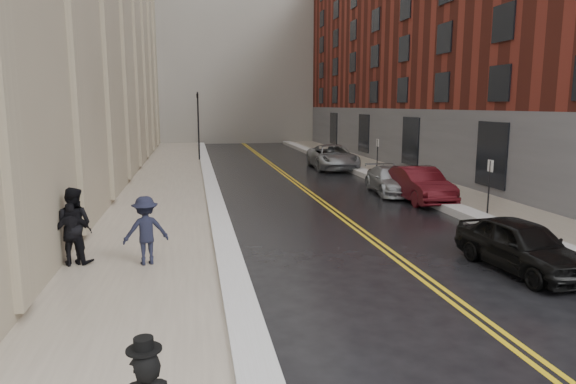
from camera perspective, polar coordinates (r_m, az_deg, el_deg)
name	(u,v)px	position (r m, az deg, el deg)	size (l,w,h in m)	color
ground	(352,318)	(10.79, 7.15, -13.69)	(160.00, 160.00, 0.00)	black
sidewalk_left	(165,191)	(25.80, -13.56, 0.06)	(4.00, 64.00, 0.15)	gray
sidewalk_right	(422,184)	(28.45, 14.71, 0.89)	(3.00, 64.00, 0.15)	gray
lane_stripe_a	(302,189)	(26.35, 1.55, 0.36)	(0.12, 64.00, 0.01)	gold
lane_stripe_b	(306,189)	(26.40, 2.06, 0.38)	(0.12, 64.00, 0.01)	gold
snow_ridge_left	(212,189)	(25.77, -8.45, 0.34)	(0.70, 60.80, 0.26)	silver
snow_ridge_right	(390,183)	(27.71, 11.25, 0.95)	(0.85, 60.80, 0.30)	silver
building_right	(501,33)	(38.69, 22.61, 15.99)	(14.00, 50.00, 18.00)	maroon
traffic_signal	(198,121)	(39.44, -9.94, 7.82)	(0.18, 0.15, 5.20)	black
parking_sign_near	(489,183)	(20.80, 21.46, 0.96)	(0.06, 0.35, 2.23)	black
parking_sign_far	(377,153)	(31.54, 9.90, 4.24)	(0.06, 0.35, 2.23)	black
car_black	(522,245)	(14.60, 24.54, -5.42)	(1.61, 4.01, 1.37)	black
car_maroon	(419,184)	(23.58, 14.35, 0.83)	(1.61, 4.63, 1.53)	#4A0D13
car_silver_near	(391,180)	(25.35, 11.36, 1.28)	(1.81, 4.45, 1.29)	#95989C
car_silver_far	(333,157)	(34.60, 4.98, 3.90)	(2.68, 5.81, 1.61)	#979A9E
pedestrian_a	(74,225)	(14.54, -22.72, -3.44)	(0.98, 0.76, 2.01)	black
pedestrian_b	(146,230)	(13.84, -15.53, -4.13)	(1.16, 0.67, 1.79)	black
pedestrian_c	(72,234)	(14.37, -22.84, -4.33)	(0.97, 0.40, 1.65)	black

